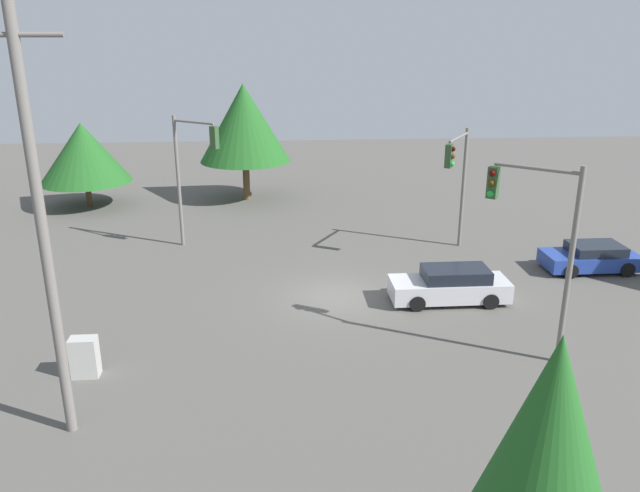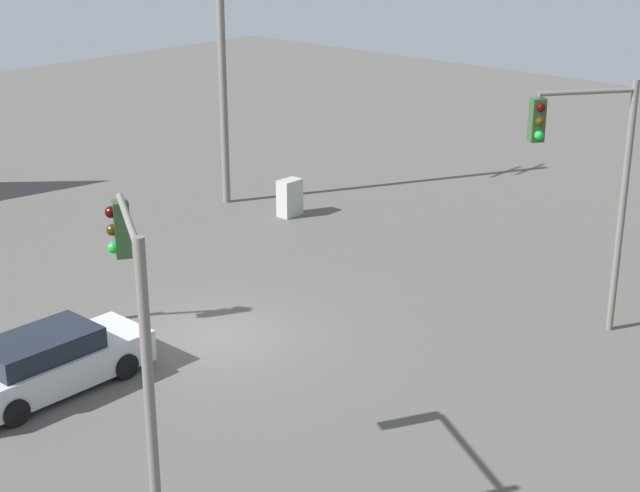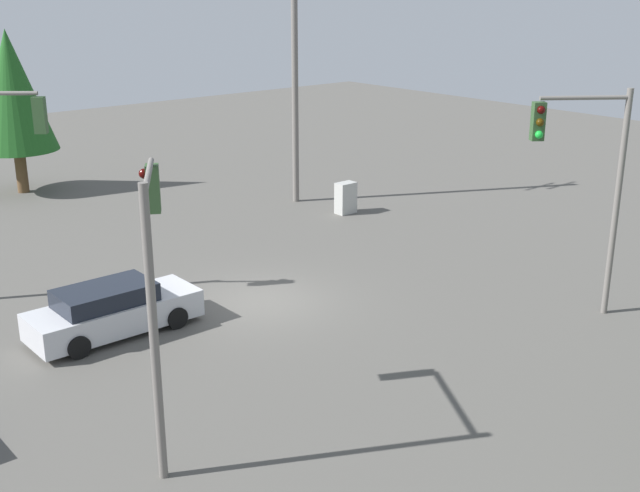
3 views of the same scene
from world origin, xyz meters
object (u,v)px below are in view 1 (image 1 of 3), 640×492
at_px(traffic_signal_cross, 539,229).
at_px(traffic_signal_aux, 192,162).
at_px(sedan_blue, 591,257).
at_px(electrical_cabinet, 85,357).
at_px(traffic_signal_main, 458,172).
at_px(sedan_silver, 450,286).

distance_m(traffic_signal_cross, traffic_signal_aux, 17.17).
relative_size(sedan_blue, electrical_cabinet, 3.17).
relative_size(sedan_blue, traffic_signal_main, 0.70).
height_order(sedan_silver, sedan_blue, sedan_silver).
bearing_deg(traffic_signal_main, sedan_silver, 14.68).
xyz_separation_m(traffic_signal_main, electrical_cabinet, (-14.84, -10.69, -3.43)).
xyz_separation_m(traffic_signal_cross, traffic_signal_aux, (-12.39, 11.89, -0.00)).
xyz_separation_m(sedan_blue, traffic_signal_cross, (-5.97, -7.39, 3.81)).
distance_m(sedan_silver, sedan_blue, 7.97).
xyz_separation_m(sedan_silver, sedan_blue, (7.38, 2.99, -0.07)).
xyz_separation_m(sedan_silver, traffic_signal_main, (1.75, 5.81, 3.40)).
distance_m(sedan_silver, traffic_signal_main, 6.96).
height_order(traffic_signal_main, electrical_cabinet, traffic_signal_main).
distance_m(traffic_signal_main, traffic_signal_cross, 10.23).
xyz_separation_m(sedan_blue, electrical_cabinet, (-20.48, -7.87, 0.04)).
bearing_deg(electrical_cabinet, traffic_signal_main, 35.76).
xyz_separation_m(traffic_signal_main, traffic_signal_aux, (-12.72, 1.68, 0.34)).
bearing_deg(sedan_silver, traffic_signal_main, -16.71).
xyz_separation_m(sedan_silver, traffic_signal_cross, (1.42, -4.40, 3.74)).
bearing_deg(electrical_cabinet, traffic_signal_cross, 1.87).
relative_size(sedan_silver, sedan_blue, 1.13).
distance_m(sedan_silver, traffic_signal_cross, 5.95).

